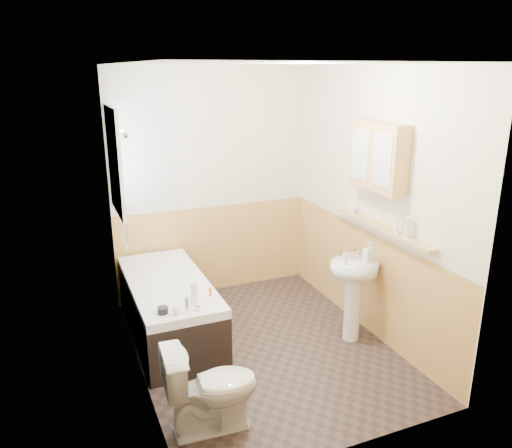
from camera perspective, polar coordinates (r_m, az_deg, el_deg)
The scene contains 26 objects.
floor at distance 4.75m, azimuth 0.72°, elevation -13.87°, with size 2.80×2.80×0.00m, color #2C221F.
ceiling at distance 4.07m, azimuth 0.86°, elevation 17.87°, with size 2.80×2.80×0.00m, color white.
wall_back at distance 5.52m, azimuth -5.06°, elevation 4.59°, with size 2.20×0.02×2.50m, color beige.
wall_front at distance 3.08m, azimuth 11.34°, elevation -6.21°, with size 2.20×0.02×2.50m, color beige.
wall_left at distance 3.95m, azimuth -14.15°, elevation -1.06°, with size 0.02×2.80×2.50m, color beige.
wall_right at distance 4.78m, azimuth 13.10°, elevation 2.18°, with size 0.02×2.80×2.50m, color beige.
wainscot_right at distance 5.01m, azimuth 12.31°, elevation -6.15°, with size 0.01×2.80×1.00m, color #DDA95B.
wainscot_front at distance 3.46m, azimuth 10.37°, elevation -17.56°, with size 2.20×0.01×1.00m, color #DDA95B.
wainscot_back at distance 5.71m, azimuth -4.80°, elevation -2.81°, with size 2.20×0.01×1.00m, color #DDA95B.
tile_cladding_left at distance 3.96m, azimuth -13.84°, elevation -1.02°, with size 0.01×2.80×2.50m, color white.
tile_return_back at distance 5.24m, azimuth -12.79°, elevation 9.10°, with size 0.75×0.01×1.50m, color white.
window at distance 4.78m, azimuth -15.76°, elevation 6.91°, with size 0.03×0.79×0.99m.
bathtub at distance 4.88m, azimuth -9.91°, elevation -9.31°, with size 0.70×1.59×0.71m.
shower_riser at distance 4.56m, azimuth -15.01°, elevation 5.88°, with size 0.11×0.08×1.27m.
toilet at distance 3.68m, azimuth -5.16°, elevation -18.17°, with size 0.37×0.67×0.65m, color white.
sink at distance 4.72m, azimuth 11.09°, elevation -6.75°, with size 0.46×0.37×0.89m.
pine_shelf at distance 4.59m, azimuth 14.01°, elevation -0.37°, with size 0.10×1.36×0.03m, color #DDA95B.
medicine_cabinet at distance 4.48m, azimuth 13.79°, elevation 7.50°, with size 0.16×0.65×0.59m.
foam_can at distance 4.29m, azimuth 16.92°, elevation -0.39°, with size 0.05×0.05×0.18m, color silver.
green_bottle at distance 4.38m, azimuth 15.88°, elevation 0.42°, with size 0.05×0.05×0.23m, color silver.
black_jar at distance 4.94m, azimuth 10.90°, elevation 1.57°, with size 0.07×0.07×0.05m, color silver.
soap_bottle at distance 4.63m, azimuth 12.75°, elevation -3.75°, with size 0.08×0.19×0.09m, color silver.
clear_bottle at distance 4.52m, azimuth 10.18°, elevation -3.94°, with size 0.04×0.04×0.11m, color silver.
blue_gel at distance 4.27m, azimuth -7.08°, elevation -7.81°, with size 0.05×0.03×0.18m, color silver.
cream_jar at distance 4.16m, azimuth -10.60°, elevation -9.67°, with size 0.09×0.09×0.05m, color black.
orange_bottle at distance 4.39m, azimuth -5.25°, elevation -7.71°, with size 0.03×0.03×0.08m, color orange.
Camera 1 is at (-1.62, -3.73, 2.46)m, focal length 35.00 mm.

